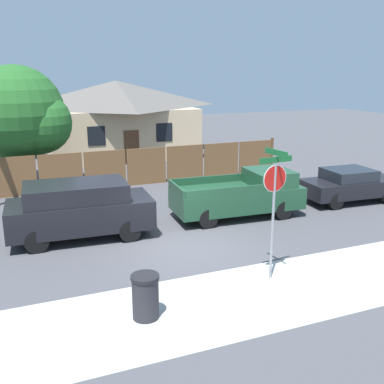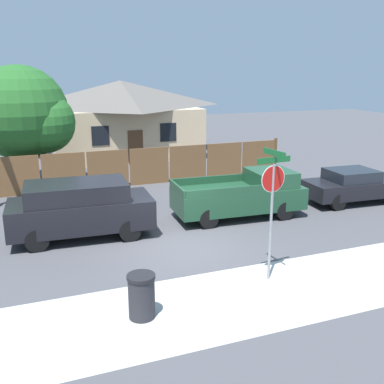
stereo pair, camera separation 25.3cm
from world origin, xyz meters
name	(u,v)px [view 1 (the left image)]	position (x,y,z in m)	size (l,w,h in m)	color
ground_plane	(185,247)	(0.00, 0.00, 0.00)	(80.00, 80.00, 0.00)	#47474C
sidewalk_strip	(238,299)	(0.00, -3.60, 0.00)	(36.00, 3.20, 0.01)	#B2B2AD
wooden_fence	(147,166)	(1.25, 8.26, 0.89)	(14.21, 0.12, 1.88)	brown
house	(117,117)	(1.82, 16.71, 2.46)	(9.74, 7.58, 4.76)	beige
oak_tree	(22,115)	(-4.15, 10.13, 3.37)	(4.62, 4.40, 5.67)	brown
red_suv	(80,208)	(-2.87, 2.11, 1.01)	(4.74, 2.27, 1.88)	black
orange_pickup	(242,195)	(3.14, 2.09, 0.85)	(4.94, 2.21, 1.73)	#1E472D
parked_sedan	(350,185)	(8.32, 2.11, 0.74)	(4.24, 2.00, 1.42)	black
stop_sign	(274,192)	(1.34, -2.90, 2.39)	(1.00, 0.90, 3.49)	gray
trash_bin	(145,296)	(-2.32, -3.56, 0.52)	(0.64, 0.64, 1.04)	#28282D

